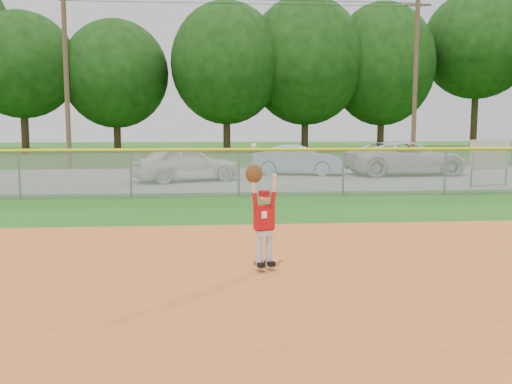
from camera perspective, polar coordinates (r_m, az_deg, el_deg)
ground at (r=8.14m, az=2.14°, el=-9.83°), size 120.00×120.00×0.00m
parking_strip at (r=23.87m, az=-2.51°, el=1.39°), size 44.00×10.00×0.03m
car_white_a at (r=22.64m, az=-7.01°, el=2.88°), size 4.49×3.02×1.42m
car_blue at (r=25.34m, az=4.18°, el=3.22°), size 4.19×2.37×1.31m
car_white_b at (r=26.07m, az=14.83°, el=3.31°), size 5.57×2.99×1.49m
sponsor_sign at (r=22.16m, az=22.36°, el=3.36°), size 1.84×0.75×1.73m
outfield_fence at (r=17.82m, az=-1.74°, el=2.27°), size 40.06×0.10×1.55m
power_lines at (r=29.89m, az=-1.08°, el=11.48°), size 19.40×0.24×9.00m
tree_line at (r=45.97m, az=-2.47°, el=13.49°), size 62.37×13.00×14.43m
ballplayer at (r=8.83m, az=0.67°, el=-2.39°), size 0.52×0.30×1.92m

